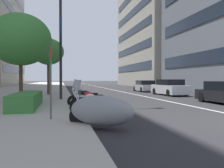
# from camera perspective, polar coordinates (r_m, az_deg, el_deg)

# --- Properties ---
(sidewalk_right_plaza) EXTENTS (160.00, 10.30, 0.15)m
(sidewalk_right_plaza) POSITION_cam_1_polar(r_m,az_deg,el_deg) (36.92, -18.66, -1.11)
(sidewalk_right_plaza) COLOR #A39E93
(sidewalk_right_plaza) RESTS_ON ground
(lane_centre_stripe) EXTENTS (110.00, 0.16, 0.01)m
(lane_centre_stripe) POSITION_cam_1_polar(r_m,az_deg,el_deg) (42.26, -2.33, -0.87)
(lane_centre_stripe) COLOR silver
(lane_centre_stripe) RESTS_ON ground
(motorcycle_second_in_row) EXTENTS (1.97, 2.14, 1.01)m
(motorcycle_second_in_row) POSITION_cam_1_polar(r_m,az_deg,el_deg) (7.24, -2.76, -6.35)
(motorcycle_second_in_row) COLOR gray
(motorcycle_second_in_row) RESTS_ON ground
(motorcycle_under_tarp) EXTENTS (1.18, 1.94, 1.47)m
(motorcycle_under_tarp) POSITION_cam_1_polar(r_m,az_deg,el_deg) (9.95, -4.54, -4.95)
(motorcycle_under_tarp) COLOR black
(motorcycle_under_tarp) RESTS_ON ground
(motorcycle_mid_row) EXTENTS (1.00, 2.00, 1.10)m
(motorcycle_mid_row) POSITION_cam_1_polar(r_m,az_deg,el_deg) (11.30, -4.83, -4.30)
(motorcycle_mid_row) COLOR black
(motorcycle_mid_row) RESTS_ON ground
(motorcycle_by_sign_pole) EXTENTS (0.85, 2.14, 1.49)m
(motorcycle_by_sign_pole) POSITION_cam_1_polar(r_m,az_deg,el_deg) (12.62, -5.82, -3.61)
(motorcycle_by_sign_pole) COLOR black
(motorcycle_by_sign_pole) RESTS_ON ground
(car_lead_in_lane) EXTENTS (4.55, 1.98, 1.47)m
(car_lead_in_lane) POSITION_cam_1_polar(r_m,az_deg,el_deg) (23.13, 13.42, -0.85)
(car_lead_in_lane) COLOR silver
(car_lead_in_lane) RESTS_ON ground
(car_far_down_avenue) EXTENTS (4.29, 1.91, 1.34)m
(car_far_down_avenue) POSITION_cam_1_polar(r_m,az_deg,el_deg) (29.39, 7.73, -0.52)
(car_far_down_avenue) COLOR #B7B7BC
(car_far_down_avenue) RESTS_ON ground
(parking_sign_by_curb) EXTENTS (0.32, 0.06, 2.47)m
(parking_sign_by_curb) POSITION_cam_1_polar(r_m,az_deg,el_deg) (8.35, -14.22, 2.52)
(parking_sign_by_curb) COLOR #47494C
(parking_sign_by_curb) RESTS_ON sidewalk_right_plaza
(street_lamp_with_banners) EXTENTS (1.26, 2.56, 9.37)m
(street_lamp_with_banners) POSITION_cam_1_polar(r_m,az_deg,el_deg) (17.00, -10.87, 15.32)
(street_lamp_with_banners) COLOR #232326
(street_lamp_with_banners) RESTS_ON sidewalk_right_plaza
(clipped_hedge_bed) EXTENTS (4.86, 1.10, 0.69)m
(clipped_hedge_bed) POSITION_cam_1_polar(r_m,az_deg,el_deg) (12.36, -19.41, -3.55)
(clipped_hedge_bed) COLOR #337033
(clipped_hedge_bed) RESTS_ON sidewalk_right_plaza
(street_tree_by_lamp_post) EXTENTS (3.64, 3.64, 5.25)m
(street_tree_by_lamp_post) POSITION_cam_1_polar(r_m,az_deg,el_deg) (15.63, -20.75, 9.74)
(street_tree_by_lamp_post) COLOR #473323
(street_tree_by_lamp_post) RESTS_ON sidewalk_right_plaza
(street_tree_mid_sidewalk) EXTENTS (2.71, 2.71, 4.90)m
(street_tree_mid_sidewalk) POSITION_cam_1_polar(r_m,az_deg,el_deg) (22.01, -14.80, 7.34)
(street_tree_mid_sidewalk) COLOR #473323
(street_tree_mid_sidewalk) RESTS_ON sidewalk_right_plaza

